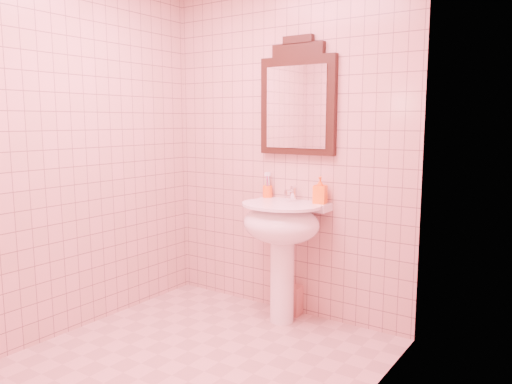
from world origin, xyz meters
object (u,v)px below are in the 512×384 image
Objects in this scene: pedestal_sink at (282,232)px; soap_dispenser at (320,190)px; towel at (290,299)px; toothbrush_cup at (267,191)px; mirror at (298,100)px.

pedestal_sink is 4.58× the size of soap_dispenser.
pedestal_sink is 4.02× the size of towel.
toothbrush_cup is 0.83m from towel.
soap_dispenser is at bearing -3.82° from towel.
mirror is at bearing 90.00° from pedestal_sink.
towel is at bearing 165.24° from soap_dispenser.
pedestal_sink is at bearing -79.82° from towel.
towel is at bearing -133.05° from mirror.
mirror is 1.47m from towel.
mirror is 0.71m from toothbrush_cup.
mirror reaches higher than pedestal_sink.
mirror is 5.04× the size of toothbrush_cup.
towel is (-0.03, -0.03, -1.47)m from mirror.
toothbrush_cup is (-0.24, 0.18, 0.25)m from pedestal_sink.
pedestal_sink is 1.04× the size of mirror.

